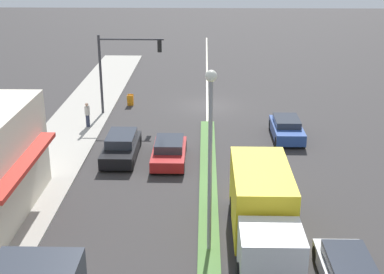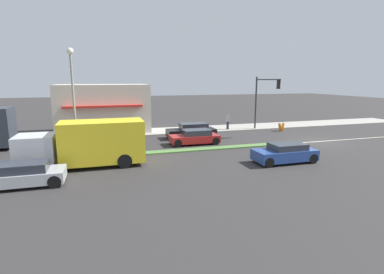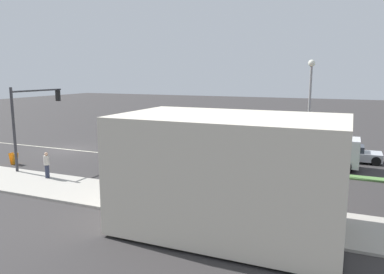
{
  "view_description": "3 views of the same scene",
  "coord_description": "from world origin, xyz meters",
  "px_view_note": "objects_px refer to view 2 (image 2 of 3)",
  "views": [
    {
      "loc": [
        0.24,
        38.89,
        11.84
      ],
      "look_at": [
        0.9,
        11.38,
        1.67
      ],
      "focal_mm": 50.0,
      "sensor_mm": 36.0,
      "label": 1
    },
    {
      "loc": [
        -21.66,
        18.36,
        5.43
      ],
      "look_at": [
        -0.21,
        11.88,
        1.11
      ],
      "focal_mm": 28.0,
      "sensor_mm": 36.0,
      "label": 2
    },
    {
      "loc": [
        25.32,
        22.68,
        6.59
      ],
      "look_at": [
        -0.08,
        11.79,
        1.9
      ],
      "focal_mm": 35.0,
      "sensor_mm": 36.0,
      "label": 3
    }
  ],
  "objects_px": {
    "pedestrian": "(228,121)",
    "delivery_truck": "(88,144)",
    "sedan_silver": "(18,175)",
    "hatchback_red": "(195,137)",
    "warning_aframe_sign": "(281,127)",
    "coupe_blue": "(285,153)",
    "street_lamp": "(73,89)",
    "traffic_signal_main": "(263,94)",
    "suv_black": "(192,131)"
  },
  "relations": [
    {
      "from": "sedan_silver",
      "to": "hatchback_red",
      "type": "height_order",
      "value": "hatchback_red"
    },
    {
      "from": "warning_aframe_sign",
      "to": "coupe_blue",
      "type": "distance_m",
      "value": 12.81
    },
    {
      "from": "pedestrian",
      "to": "sedan_silver",
      "type": "height_order",
      "value": "pedestrian"
    },
    {
      "from": "warning_aframe_sign",
      "to": "hatchback_red",
      "type": "bearing_deg",
      "value": 108.63
    },
    {
      "from": "street_lamp",
      "to": "sedan_silver",
      "type": "distance_m",
      "value": 6.98
    },
    {
      "from": "sedan_silver",
      "to": "suv_black",
      "type": "distance_m",
      "value": 15.87
    },
    {
      "from": "street_lamp",
      "to": "coupe_blue",
      "type": "height_order",
      "value": "street_lamp"
    },
    {
      "from": "street_lamp",
      "to": "traffic_signal_main",
      "type": "bearing_deg",
      "value": -71.08
    },
    {
      "from": "street_lamp",
      "to": "pedestrian",
      "type": "distance_m",
      "value": 17.22
    },
    {
      "from": "street_lamp",
      "to": "delivery_truck",
      "type": "height_order",
      "value": "street_lamp"
    },
    {
      "from": "pedestrian",
      "to": "delivery_truck",
      "type": "relative_size",
      "value": 0.22
    },
    {
      "from": "traffic_signal_main",
      "to": "warning_aframe_sign",
      "type": "xyz_separation_m",
      "value": [
        -0.27,
        -2.21,
        -3.47
      ]
    },
    {
      "from": "traffic_signal_main",
      "to": "warning_aframe_sign",
      "type": "height_order",
      "value": "traffic_signal_main"
    },
    {
      "from": "warning_aframe_sign",
      "to": "delivery_truck",
      "type": "bearing_deg",
      "value": 112.69
    },
    {
      "from": "coupe_blue",
      "to": "pedestrian",
      "type": "bearing_deg",
      "value": -6.68
    },
    {
      "from": "hatchback_red",
      "to": "traffic_signal_main",
      "type": "bearing_deg",
      "value": -65.52
    },
    {
      "from": "sedan_silver",
      "to": "suv_black",
      "type": "bearing_deg",
      "value": -50.94
    },
    {
      "from": "coupe_blue",
      "to": "suv_black",
      "type": "relative_size",
      "value": 0.9
    },
    {
      "from": "delivery_truck",
      "to": "sedan_silver",
      "type": "bearing_deg",
      "value": 130.07
    },
    {
      "from": "warning_aframe_sign",
      "to": "sedan_silver",
      "type": "xyz_separation_m",
      "value": [
        -10.85,
        22.58,
        0.18
      ]
    },
    {
      "from": "suv_black",
      "to": "sedan_silver",
      "type": "bearing_deg",
      "value": 129.06
    },
    {
      "from": "pedestrian",
      "to": "coupe_blue",
      "type": "distance_m",
      "value": 13.08
    },
    {
      "from": "delivery_truck",
      "to": "sedan_silver",
      "type": "xyz_separation_m",
      "value": [
        -2.8,
        3.33,
        -0.86
      ]
    },
    {
      "from": "traffic_signal_main",
      "to": "delivery_truck",
      "type": "bearing_deg",
      "value": 116.03
    },
    {
      "from": "sedan_silver",
      "to": "pedestrian",
      "type": "bearing_deg",
      "value": -53.11
    },
    {
      "from": "warning_aframe_sign",
      "to": "suv_black",
      "type": "distance_m",
      "value": 10.3
    },
    {
      "from": "pedestrian",
      "to": "suv_black",
      "type": "bearing_deg",
      "value": 120.93
    },
    {
      "from": "sedan_silver",
      "to": "coupe_blue",
      "type": "distance_m",
      "value": 15.78
    },
    {
      "from": "traffic_signal_main",
      "to": "pedestrian",
      "type": "relative_size",
      "value": 3.41
    },
    {
      "from": "sedan_silver",
      "to": "hatchback_red",
      "type": "xyz_separation_m",
      "value": [
        7.2,
        -11.76,
        0.0
      ]
    },
    {
      "from": "warning_aframe_sign",
      "to": "hatchback_red",
      "type": "distance_m",
      "value": 11.43
    },
    {
      "from": "traffic_signal_main",
      "to": "hatchback_red",
      "type": "bearing_deg",
      "value": 114.48
    },
    {
      "from": "traffic_signal_main",
      "to": "hatchback_red",
      "type": "height_order",
      "value": "traffic_signal_main"
    },
    {
      "from": "street_lamp",
      "to": "sedan_silver",
      "type": "height_order",
      "value": "street_lamp"
    },
    {
      "from": "street_lamp",
      "to": "suv_black",
      "type": "relative_size",
      "value": 1.61
    },
    {
      "from": "street_lamp",
      "to": "sedan_silver",
      "type": "xyz_separation_m",
      "value": [
        -5.0,
        2.51,
        -4.17
      ]
    },
    {
      "from": "traffic_signal_main",
      "to": "street_lamp",
      "type": "xyz_separation_m",
      "value": [
        -6.12,
        17.86,
        0.88
      ]
    },
    {
      "from": "street_lamp",
      "to": "warning_aframe_sign",
      "type": "distance_m",
      "value": 21.35
    },
    {
      "from": "traffic_signal_main",
      "to": "street_lamp",
      "type": "relative_size",
      "value": 0.76
    },
    {
      "from": "pedestrian",
      "to": "suv_black",
      "type": "relative_size",
      "value": 0.36
    },
    {
      "from": "pedestrian",
      "to": "hatchback_red",
      "type": "height_order",
      "value": "pedestrian"
    },
    {
      "from": "street_lamp",
      "to": "warning_aframe_sign",
      "type": "height_order",
      "value": "street_lamp"
    },
    {
      "from": "hatchback_red",
      "to": "sedan_silver",
      "type": "bearing_deg",
      "value": 121.49
    },
    {
      "from": "sedan_silver",
      "to": "hatchback_red",
      "type": "bearing_deg",
      "value": -58.51
    },
    {
      "from": "delivery_truck",
      "to": "hatchback_red",
      "type": "height_order",
      "value": "delivery_truck"
    },
    {
      "from": "warning_aframe_sign",
      "to": "delivery_truck",
      "type": "relative_size",
      "value": 0.11
    },
    {
      "from": "traffic_signal_main",
      "to": "suv_black",
      "type": "height_order",
      "value": "traffic_signal_main"
    },
    {
      "from": "pedestrian",
      "to": "coupe_blue",
      "type": "bearing_deg",
      "value": 173.32
    },
    {
      "from": "street_lamp",
      "to": "suv_black",
      "type": "distance_m",
      "value": 11.76
    },
    {
      "from": "suv_black",
      "to": "traffic_signal_main",
      "type": "bearing_deg",
      "value": -82.05
    }
  ]
}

